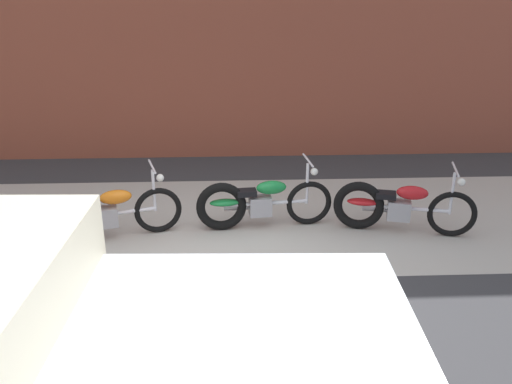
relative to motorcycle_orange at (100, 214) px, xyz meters
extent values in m
plane|color=#38383A|center=(1.56, -1.18, -0.40)|extent=(80.00, 80.00, 0.00)
cube|color=#B2ADA3|center=(1.56, 0.57, -0.40)|extent=(36.00, 3.50, 0.01)
cube|color=brown|center=(1.56, 4.02, 2.59)|extent=(36.00, 0.50, 5.99)
torus|color=black|center=(0.78, 0.22, -0.06)|extent=(0.68, 0.27, 0.68)
torus|color=black|center=(-0.47, -0.14, -0.03)|extent=(0.74, 0.33, 0.73)
cylinder|color=silver|center=(0.15, 0.04, -0.02)|extent=(1.20, 0.40, 0.06)
cube|color=#99999E|center=(0.07, 0.02, -0.06)|extent=(0.37, 0.30, 0.28)
ellipsoid|color=orange|center=(0.23, 0.06, 0.22)|extent=(0.48, 0.30, 0.20)
ellipsoid|color=orange|center=(-0.42, -0.12, 0.03)|extent=(0.47, 0.29, 0.10)
cube|color=black|center=(-0.12, -0.04, 0.16)|extent=(0.32, 0.27, 0.08)
cylinder|color=silver|center=(0.74, 0.21, 0.25)|extent=(0.05, 0.05, 0.62)
cylinder|color=silver|center=(0.74, 0.21, 0.61)|extent=(0.19, 0.57, 0.03)
sphere|color=white|center=(0.83, 0.24, 0.43)|extent=(0.11, 0.11, 0.11)
cylinder|color=silver|center=(-0.20, 0.10, -0.14)|extent=(0.55, 0.21, 0.06)
torus|color=black|center=(2.97, 0.40, -0.06)|extent=(0.68, 0.15, 0.68)
torus|color=black|center=(1.68, 0.26, -0.03)|extent=(0.74, 0.21, 0.73)
cylinder|color=silver|center=(2.33, 0.33, -0.02)|extent=(1.23, 0.18, 0.06)
cube|color=#99999E|center=(2.25, 0.32, -0.06)|extent=(0.34, 0.25, 0.28)
ellipsoid|color=#197A38|center=(2.41, 0.34, 0.22)|extent=(0.46, 0.23, 0.20)
ellipsoid|color=#197A38|center=(1.73, 0.27, 0.03)|extent=(0.46, 0.22, 0.10)
cube|color=black|center=(2.05, 0.30, 0.16)|extent=(0.30, 0.23, 0.08)
cylinder|color=silver|center=(2.94, 0.39, 0.25)|extent=(0.05, 0.05, 0.62)
cylinder|color=silver|center=(2.94, 0.39, 0.61)|extent=(0.09, 0.58, 0.03)
sphere|color=white|center=(3.03, 0.40, 0.43)|extent=(0.11, 0.11, 0.11)
cylinder|color=silver|center=(1.99, 0.44, -0.14)|extent=(0.55, 0.12, 0.06)
torus|color=black|center=(4.94, -0.10, -0.06)|extent=(0.68, 0.24, 0.68)
torus|color=black|center=(3.67, 0.21, -0.03)|extent=(0.74, 0.30, 0.73)
cylinder|color=silver|center=(4.30, 0.06, -0.02)|extent=(1.21, 0.35, 0.06)
cube|color=#99999E|center=(4.23, 0.07, -0.06)|extent=(0.36, 0.29, 0.28)
ellipsoid|color=red|center=(4.38, 0.04, 0.22)|extent=(0.47, 0.29, 0.20)
ellipsoid|color=red|center=(3.72, 0.20, 0.03)|extent=(0.47, 0.28, 0.10)
cube|color=black|center=(4.03, 0.12, 0.16)|extent=(0.32, 0.26, 0.08)
cylinder|color=silver|center=(4.90, -0.09, 0.25)|extent=(0.05, 0.05, 0.62)
cylinder|color=silver|center=(4.90, -0.09, 0.61)|extent=(0.17, 0.57, 0.03)
sphere|color=white|center=(4.99, -0.12, 0.43)|extent=(0.11, 0.11, 0.11)
cylinder|color=silver|center=(4.03, 0.28, -0.14)|extent=(0.55, 0.19, 0.06)
camera|label=1|loc=(1.86, -6.96, 3.03)|focal=38.04mm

